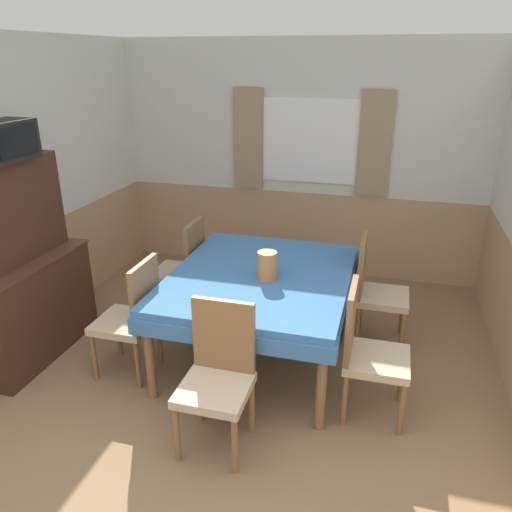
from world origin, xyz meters
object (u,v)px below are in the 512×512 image
at_px(dining_table, 260,285).
at_px(chair_left_far, 184,266).
at_px(chair_right_far, 375,288).
at_px(chair_left_near, 133,315).
at_px(tv, 2,141).
at_px(chair_head_near, 218,373).
at_px(sideboard, 24,279).
at_px(chair_right_near, 367,349).
at_px(vase, 267,266).

distance_m(dining_table, chair_left_far, 1.05).
bearing_deg(dining_table, chair_right_far, 29.27).
xyz_separation_m(chair_left_near, tv, (-0.98, 0.06, 1.30)).
bearing_deg(chair_right_far, chair_head_near, -30.13).
bearing_deg(tv, dining_table, 13.36).
xyz_separation_m(chair_left_far, sideboard, (-0.99, -0.99, 0.18)).
xyz_separation_m(chair_head_near, chair_left_far, (-0.90, 1.56, 0.00)).
bearing_deg(dining_table, tv, -166.64).
relative_size(dining_table, chair_head_near, 1.79).
distance_m(chair_right_near, chair_head_near, 1.05).
distance_m(dining_table, sideboard, 1.96).
height_order(dining_table, chair_right_far, chair_right_far).
bearing_deg(chair_head_near, chair_right_far, -120.13).
height_order(dining_table, chair_head_near, chair_head_near).
relative_size(chair_left_near, chair_left_far, 1.00).
bearing_deg(sideboard, dining_table, 14.21).
height_order(dining_table, tv, tv).
xyz_separation_m(chair_left_near, sideboard, (-0.99, 0.03, 0.18)).
bearing_deg(chair_right_near, tv, -91.23).
height_order(dining_table, chair_left_near, chair_left_near).
bearing_deg(chair_right_near, chair_left_near, -90.00).
relative_size(chair_right_far, sideboard, 0.59).
distance_m(chair_head_near, sideboard, 1.99).
bearing_deg(dining_table, sideboard, -165.79).
xyz_separation_m(dining_table, chair_head_near, (0.00, -1.05, -0.15)).
distance_m(tv, vase, 2.20).
bearing_deg(chair_right_far, chair_left_near, -60.73).
distance_m(dining_table, chair_right_near, 1.05).
relative_size(chair_right_far, chair_head_near, 1.00).
bearing_deg(tv, sideboard, -116.12).
distance_m(chair_left_far, tv, 1.88).
distance_m(chair_head_near, vase, 1.03).
height_order(dining_table, vase, vase).
height_order(chair_right_near, chair_left_near, same).
distance_m(chair_head_near, chair_left_far, 1.80).
height_order(chair_right_near, tv, tv).
bearing_deg(tv, chair_left_far, 44.28).
bearing_deg(vase, tv, -169.63).
relative_size(chair_right_far, chair_left_far, 1.00).
bearing_deg(chair_left_near, chair_left_far, 0.00).
bearing_deg(dining_table, chair_right_near, -29.27).
distance_m(sideboard, tv, 1.12).
relative_size(chair_left_far, sideboard, 0.59).
height_order(chair_left_far, tv, tv).
bearing_deg(chair_right_near, dining_table, -119.27).
height_order(dining_table, sideboard, sideboard).
bearing_deg(chair_left_near, chair_right_far, -60.73).
xyz_separation_m(chair_head_near, tv, (-1.88, 0.60, 1.30)).
height_order(chair_left_far, vase, vase).
distance_m(chair_left_near, tv, 1.62).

